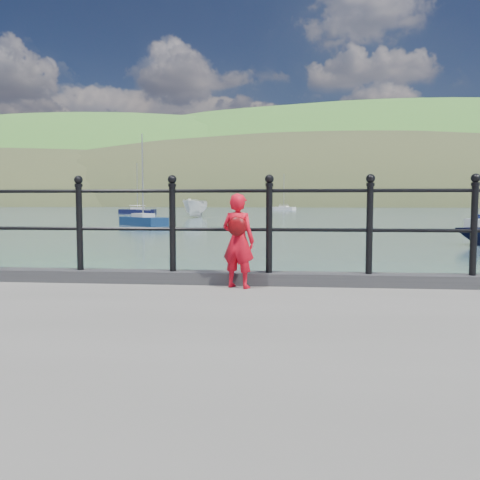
# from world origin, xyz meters

# --- Properties ---
(ground) EXTENTS (600.00, 600.00, 0.00)m
(ground) POSITION_xyz_m (0.00, 0.00, 0.00)
(ground) COLOR #2D4251
(ground) RESTS_ON ground
(kerb) EXTENTS (60.00, 0.30, 0.15)m
(kerb) POSITION_xyz_m (0.00, -0.15, 1.07)
(kerb) COLOR #28282B
(kerb) RESTS_ON quay
(railing) EXTENTS (18.11, 0.11, 1.20)m
(railing) POSITION_xyz_m (0.00, -0.15, 1.82)
(railing) COLOR black
(railing) RESTS_ON kerb
(far_shore) EXTENTS (830.00, 200.00, 156.00)m
(far_shore) POSITION_xyz_m (38.34, 239.41, -22.57)
(far_shore) COLOR #333A21
(far_shore) RESTS_ON ground
(child) EXTENTS (0.48, 0.40, 1.11)m
(child) POSITION_xyz_m (0.25, -0.42, 1.56)
(child) COLOR red
(child) RESTS_ON quay
(launch_white) EXTENTS (2.97, 6.15, 2.28)m
(launch_white) POSITION_xyz_m (-10.56, 54.37, 1.14)
(launch_white) COLOR white
(launch_white) RESTS_ON ground
(sailboat_deep) EXTENTS (5.28, 4.18, 7.92)m
(sailboat_deep) POSITION_xyz_m (-0.55, 102.95, 0.34)
(sailboat_deep) COLOR white
(sailboat_deep) RESTS_ON ground
(sailboat_left) EXTENTS (5.68, 1.84, 8.09)m
(sailboat_left) POSITION_xyz_m (-23.00, 71.32, 0.34)
(sailboat_left) COLOR black
(sailboat_left) RESTS_ON ground
(sailboat_port) EXTENTS (4.90, 4.79, 7.66)m
(sailboat_port) POSITION_xyz_m (-11.17, 34.33, 0.34)
(sailboat_port) COLOR navy
(sailboat_port) RESTS_ON ground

